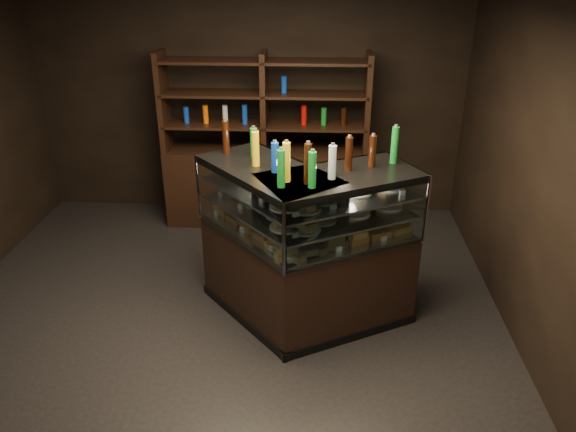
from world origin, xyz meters
name	(u,v)px	position (x,y,z in m)	size (l,w,h in m)	color
ground	(221,324)	(0.00, 0.00, 0.00)	(5.00, 5.00, 0.00)	black
room_shell	(207,106)	(0.00, 0.00, 1.94)	(5.02, 5.02, 3.01)	black
display_case	(302,271)	(0.71, 0.15, 0.47)	(1.95, 1.39, 1.40)	black
food_display	(303,210)	(0.71, 0.14, 1.06)	(1.61, 1.00, 0.43)	#C89448
bottles_top	(304,154)	(0.71, 0.15, 1.53)	(1.44, 0.86, 0.30)	black
potted_conifer	(287,278)	(0.59, 0.03, 0.47)	(0.39, 0.39, 0.83)	black
back_shelving	(266,175)	(0.22, 2.05, 0.61)	(2.30, 0.42, 2.00)	black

